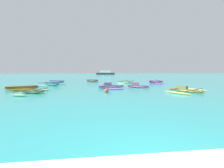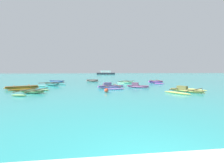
{
  "view_description": "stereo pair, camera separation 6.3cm",
  "coord_description": "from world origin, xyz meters",
  "px_view_note": "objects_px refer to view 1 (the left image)",
  "views": [
    {
      "loc": [
        -1.49,
        -2.45,
        2.2
      ],
      "look_at": [
        1.0,
        19.02,
        0.25
      ],
      "focal_mm": 24.0,
      "sensor_mm": 36.0,
      "label": 1
    },
    {
      "loc": [
        -1.43,
        -2.46,
        2.2
      ],
      "look_at": [
        1.0,
        19.02,
        0.25
      ],
      "focal_mm": 24.0,
      "sensor_mm": 36.0,
      "label": 2
    }
  ],
  "objects_px": {
    "moored_boat_5": "(137,86)",
    "moored_boat_6": "(56,81)",
    "moored_boat_4": "(186,90)",
    "distant_ferry": "(105,73)",
    "moored_boat_7": "(33,91)",
    "moored_boat_8": "(156,82)",
    "moored_boat_0": "(22,87)",
    "moored_boat_2": "(92,81)",
    "mooring_buoy_0": "(107,90)",
    "moored_boat_3": "(52,84)",
    "moored_boat_9": "(110,86)",
    "moored_boat_1": "(126,82)"
  },
  "relations": [
    {
      "from": "moored_boat_9",
      "to": "mooring_buoy_0",
      "type": "relative_size",
      "value": 9.46
    },
    {
      "from": "moored_boat_2",
      "to": "distant_ferry",
      "type": "bearing_deg",
      "value": 90.6
    },
    {
      "from": "moored_boat_4",
      "to": "moored_boat_6",
      "type": "relative_size",
      "value": 1.44
    },
    {
      "from": "moored_boat_4",
      "to": "moored_boat_1",
      "type": "bearing_deg",
      "value": 165.7
    },
    {
      "from": "moored_boat_7",
      "to": "distant_ferry",
      "type": "height_order",
      "value": "distant_ferry"
    },
    {
      "from": "moored_boat_5",
      "to": "mooring_buoy_0",
      "type": "relative_size",
      "value": 6.71
    },
    {
      "from": "mooring_buoy_0",
      "to": "moored_boat_0",
      "type": "bearing_deg",
      "value": 158.19
    },
    {
      "from": "moored_boat_0",
      "to": "distant_ferry",
      "type": "distance_m",
      "value": 65.56
    },
    {
      "from": "moored_boat_3",
      "to": "moored_boat_9",
      "type": "height_order",
      "value": "moored_boat_9"
    },
    {
      "from": "moored_boat_2",
      "to": "mooring_buoy_0",
      "type": "xyz_separation_m",
      "value": [
        1.66,
        -14.43,
        -0.05
      ]
    },
    {
      "from": "moored_boat_1",
      "to": "moored_boat_4",
      "type": "bearing_deg",
      "value": -31.54
    },
    {
      "from": "moored_boat_0",
      "to": "moored_boat_5",
      "type": "xyz_separation_m",
      "value": [
        14.07,
        -0.36,
        0.04
      ]
    },
    {
      "from": "moored_boat_8",
      "to": "distant_ferry",
      "type": "distance_m",
      "value": 58.02
    },
    {
      "from": "moored_boat_4",
      "to": "moored_boat_5",
      "type": "xyz_separation_m",
      "value": [
        -3.89,
        4.2,
        0.04
      ]
    },
    {
      "from": "moored_boat_4",
      "to": "moored_boat_5",
      "type": "bearing_deg",
      "value": -169.97
    },
    {
      "from": "moored_boat_4",
      "to": "mooring_buoy_0",
      "type": "distance_m",
      "value": 8.16
    },
    {
      "from": "moored_boat_8",
      "to": "moored_boat_9",
      "type": "relative_size",
      "value": 1.2
    },
    {
      "from": "moored_boat_4",
      "to": "moored_boat_0",
      "type": "bearing_deg",
      "value": -136.99
    },
    {
      "from": "moored_boat_0",
      "to": "moored_boat_1",
      "type": "xyz_separation_m",
      "value": [
        14.16,
        6.85,
        -0.02
      ]
    },
    {
      "from": "moored_boat_6",
      "to": "distant_ferry",
      "type": "relative_size",
      "value": 0.33
    },
    {
      "from": "moored_boat_3",
      "to": "mooring_buoy_0",
      "type": "height_order",
      "value": "moored_boat_3"
    },
    {
      "from": "moored_boat_1",
      "to": "distant_ferry",
      "type": "distance_m",
      "value": 57.07
    },
    {
      "from": "distant_ferry",
      "to": "moored_boat_3",
      "type": "bearing_deg",
      "value": -101.36
    },
    {
      "from": "moored_boat_8",
      "to": "distant_ferry",
      "type": "height_order",
      "value": "distant_ferry"
    },
    {
      "from": "moored_boat_3",
      "to": "moored_boat_5",
      "type": "height_order",
      "value": "moored_boat_5"
    },
    {
      "from": "moored_boat_5",
      "to": "moored_boat_2",
      "type": "bearing_deg",
      "value": 146.4
    },
    {
      "from": "moored_boat_2",
      "to": "moored_boat_6",
      "type": "relative_size",
      "value": 0.73
    },
    {
      "from": "moored_boat_7",
      "to": "moored_boat_1",
      "type": "bearing_deg",
      "value": 56.26
    },
    {
      "from": "moored_boat_7",
      "to": "distant_ferry",
      "type": "distance_m",
      "value": 68.71
    },
    {
      "from": "moored_boat_4",
      "to": "mooring_buoy_0",
      "type": "bearing_deg",
      "value": -127.18
    },
    {
      "from": "moored_boat_0",
      "to": "moored_boat_4",
      "type": "xyz_separation_m",
      "value": [
        17.96,
        -4.56,
        0.0
      ]
    },
    {
      "from": "moored_boat_3",
      "to": "moored_boat_9",
      "type": "bearing_deg",
      "value": 12.04
    },
    {
      "from": "mooring_buoy_0",
      "to": "moored_boat_9",
      "type": "bearing_deg",
      "value": 78.08
    },
    {
      "from": "moored_boat_4",
      "to": "distant_ferry",
      "type": "xyz_separation_m",
      "value": [
        -3.38,
        68.48,
        0.71
      ]
    },
    {
      "from": "moored_boat_4",
      "to": "moored_boat_9",
      "type": "relative_size",
      "value": 1.22
    },
    {
      "from": "moored_boat_0",
      "to": "moored_boat_1",
      "type": "relative_size",
      "value": 1.04
    },
    {
      "from": "moored_boat_4",
      "to": "moored_boat_7",
      "type": "xyz_separation_m",
      "value": [
        -15.3,
        0.81,
        -0.01
      ]
    },
    {
      "from": "moored_boat_8",
      "to": "moored_boat_0",
      "type": "bearing_deg",
      "value": -154.19
    },
    {
      "from": "moored_boat_3",
      "to": "mooring_buoy_0",
      "type": "distance_m",
      "value": 10.56
    },
    {
      "from": "moored_boat_3",
      "to": "moored_boat_1",
      "type": "bearing_deg",
      "value": 53.79
    },
    {
      "from": "distant_ferry",
      "to": "moored_boat_0",
      "type": "bearing_deg",
      "value": -102.85
    },
    {
      "from": "moored_boat_5",
      "to": "moored_boat_6",
      "type": "bearing_deg",
      "value": 169.42
    },
    {
      "from": "moored_boat_2",
      "to": "mooring_buoy_0",
      "type": "distance_m",
      "value": 14.52
    },
    {
      "from": "moored_boat_9",
      "to": "distant_ferry",
      "type": "distance_m",
      "value": 64.42
    },
    {
      "from": "moored_boat_6",
      "to": "mooring_buoy_0",
      "type": "relative_size",
      "value": 8.03
    },
    {
      "from": "moored_boat_3",
      "to": "moored_boat_5",
      "type": "bearing_deg",
      "value": 19.39
    },
    {
      "from": "moored_boat_1",
      "to": "moored_boat_4",
      "type": "distance_m",
      "value": 12.04
    },
    {
      "from": "moored_boat_4",
      "to": "moored_boat_9",
      "type": "height_order",
      "value": "moored_boat_9"
    },
    {
      "from": "moored_boat_0",
      "to": "moored_boat_7",
      "type": "bearing_deg",
      "value": -81.12
    },
    {
      "from": "moored_boat_7",
      "to": "moored_boat_9",
      "type": "xyz_separation_m",
      "value": [
        7.91,
        3.38,
        0.06
      ]
    }
  ]
}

